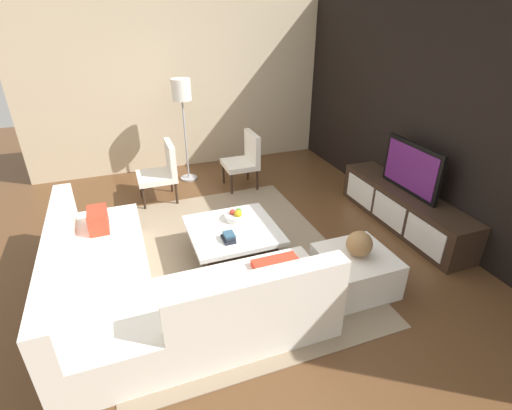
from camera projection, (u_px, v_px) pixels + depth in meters
The scene contains 15 objects.
ground_plane at pixel (228, 262), 4.39m from camera, with size 14.00×14.00×0.00m, color brown.
feature_wall_back at pixel (442, 119), 4.56m from camera, with size 6.40×0.12×2.80m, color black.
side_wall_left at pixel (182, 85), 6.45m from camera, with size 0.12×5.20×2.80m, color beige.
area_rug at pixel (226, 257), 4.47m from camera, with size 3.29×2.56×0.01m, color gray.
media_console at pixel (403, 209), 5.01m from camera, with size 2.10×0.48×0.50m.
television at pixel (412, 168), 4.74m from camera, with size 0.96×0.06×0.63m.
sectional_couch at pixel (153, 288), 3.56m from camera, with size 2.41×2.35×0.81m.
coffee_table at pixel (233, 241), 4.41m from camera, with size 0.96×0.98×0.38m.
accent_chair_near at pixel (163, 169), 5.58m from camera, with size 0.53×0.54×0.87m.
floor_lamp at pixel (182, 97), 5.85m from camera, with size 0.30×0.30×1.63m.
ottoman at pixel (355, 271), 3.92m from camera, with size 0.70×0.70×0.40m, color white.
fruit_bowl at pixel (237, 216), 4.48m from camera, with size 0.28×0.28×0.13m.
accent_chair_far at pixel (245, 157), 6.01m from camera, with size 0.53×0.50×0.87m.
decorative_ball at pixel (359, 244), 3.77m from camera, with size 0.26×0.26×0.26m, color #997247.
book_stack at pixel (229, 237), 4.09m from camera, with size 0.20×0.13×0.08m.
Camera 1 is at (3.46, -0.95, 2.63)m, focal length 26.92 mm.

